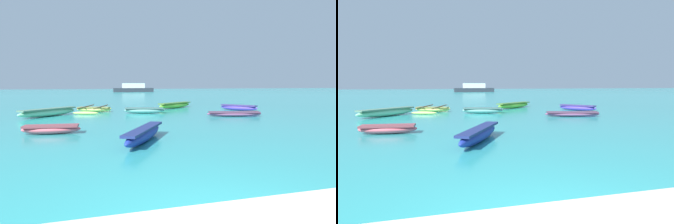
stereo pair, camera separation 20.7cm
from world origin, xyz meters
TOP-DOWN VIEW (x-y plane):
  - moored_boat_0 at (2.23, 16.45)m, footprint 2.79×1.33m
  - moored_boat_1 at (-3.73, 16.26)m, footprint 3.39×3.37m
  - moored_boat_2 at (0.18, 6.80)m, footprint 2.19×3.52m
  - moored_boat_3 at (-0.96, 18.47)m, footprint 2.83×4.24m
  - moored_boat_4 at (9.44, 16.68)m, footprint 2.21×2.68m
  - moored_boat_5 at (5.55, 20.08)m, footprint 3.60×2.84m
  - moored_boat_6 at (-3.00, 9.37)m, footprint 2.29×0.91m
  - moored_boat_7 at (7.05, 13.04)m, footprint 3.36×1.51m
  - distant_ferry at (11.14, 71.45)m, footprint 9.88×2.17m

SIDE VIEW (x-z plane):
  - moored_boat_7 at x=7.05m, z-range 0.02..0.32m
  - moored_boat_3 at x=-0.96m, z-range -0.01..0.39m
  - moored_boat_6 at x=-3.00m, z-range 0.02..0.37m
  - moored_boat_0 at x=2.23m, z-range 0.02..0.40m
  - moored_boat_4 at x=9.44m, z-range 0.02..0.43m
  - moored_boat_5 at x=5.55m, z-range 0.03..0.47m
  - moored_boat_2 at x=0.18m, z-range 0.03..0.50m
  - moored_boat_1 at x=-3.73m, z-range 0.03..0.50m
  - distant_ferry at x=11.14m, z-range -0.20..1.97m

